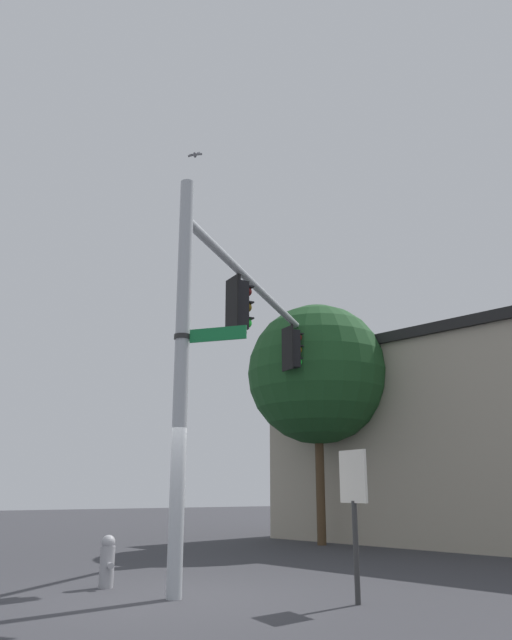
{
  "coord_description": "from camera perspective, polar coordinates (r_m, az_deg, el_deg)",
  "views": [
    {
      "loc": [
        9.08,
        -3.71,
        1.58
      ],
      "look_at": [
        -2.59,
        2.85,
        5.28
      ],
      "focal_mm": 34.19,
      "sensor_mm": 36.0,
      "label": 1
    }
  ],
  "objects": [
    {
      "name": "mast_arm",
      "position": [
        14.1,
        -0.03,
        3.16
      ],
      "size": [
        5.28,
        5.78,
        0.18
      ],
      "primitive_type": "cylinder",
      "rotation": [
        0.0,
        1.57,
        2.31
      ],
      "color": "#ADB2B7"
    },
    {
      "name": "traffic_light_nearest_pole",
      "position": [
        12.86,
        -1.53,
        1.33
      ],
      "size": [
        0.54,
        0.49,
        1.31
      ],
      "color": "black"
    },
    {
      "name": "traffic_light_mid_inner",
      "position": [
        16.88,
        3.5,
        -2.72
      ],
      "size": [
        0.54,
        0.49,
        1.31
      ],
      "color": "black"
    },
    {
      "name": "street_name_sign",
      "position": [
        9.96,
        -5.18,
        -1.46
      ],
      "size": [
        0.97,
        0.91,
        0.22
      ],
      "color": "#147238"
    },
    {
      "name": "fire_hydrant",
      "position": [
        11.11,
        -13.75,
        -21.06
      ],
      "size": [
        0.35,
        0.24,
        0.82
      ],
      "color": "#99999E",
      "rests_on": "ground"
    },
    {
      "name": "ground_plane",
      "position": [
        9.94,
        -7.72,
        -24.48
      ],
      "size": [
        80.0,
        80.0,
        0.0
      ],
      "primitive_type": "plane",
      "color": "#38383D"
    },
    {
      "name": "historical_marker",
      "position": [
        9.41,
        9.15,
        -16.34
      ],
      "size": [
        0.6,
        0.08,
        2.13
      ],
      "color": "#333333",
      "rests_on": "ground"
    },
    {
      "name": "tree_by_storefront",
      "position": [
        18.9,
        5.76,
        -5.05
      ],
      "size": [
        4.28,
        4.28,
        7.12
      ],
      "color": "#4C3823",
      "rests_on": "ground"
    },
    {
      "name": "bird_flying",
      "position": [
        14.52,
        -5.74,
        15.13
      ],
      "size": [
        0.24,
        0.32,
        0.11
      ],
      "color": "gray"
    },
    {
      "name": "signal_pole",
      "position": [
        9.98,
        -7.01,
        -4.82
      ],
      "size": [
        0.24,
        0.24,
        6.8
      ],
      "primitive_type": "cylinder",
      "color": "#ADB2B7",
      "rests_on": "ground"
    }
  ]
}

